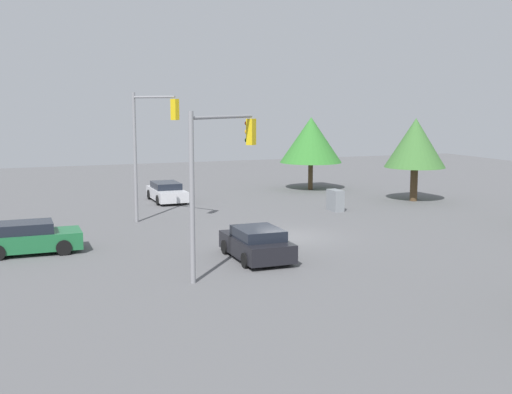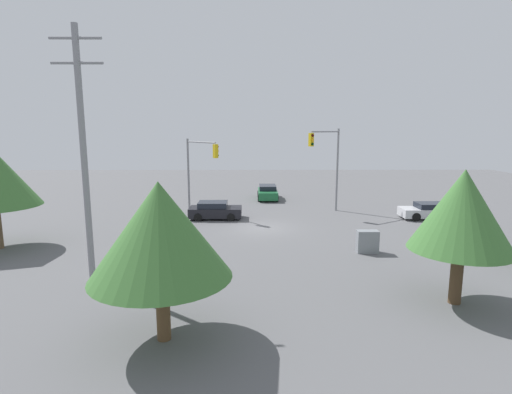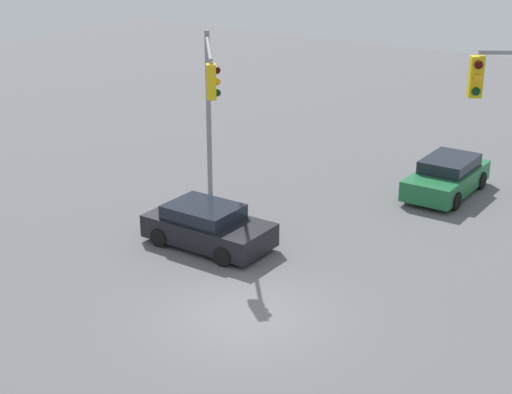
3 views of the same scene
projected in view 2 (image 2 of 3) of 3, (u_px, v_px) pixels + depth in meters
ground_plane at (262, 228)px, 28.18m from camera, size 80.00×80.00×0.00m
sedan_green at (268, 192)px, 39.63m from camera, size 1.98×4.22×1.36m
sedan_silver at (430, 211)px, 30.97m from camera, size 4.38×1.95×1.25m
sedan_dark at (215, 210)px, 31.01m from camera, size 4.03×2.06×1.33m
traffic_signal_main at (199, 162)px, 32.45m from camera, size 2.98×3.52×6.10m
traffic_signal_cross at (328, 156)px, 32.79m from camera, size 2.80×1.94×6.93m
utility_pole_tall at (84, 152)px, 17.42m from camera, size 2.20×0.28×11.26m
electrical_cabinet at (367, 242)px, 22.52m from camera, size 1.19×0.60×1.27m
tree_left at (462, 211)px, 15.44m from camera, size 3.94×3.94×5.41m
tree_far at (160, 231)px, 12.69m from camera, size 4.61×4.61×5.32m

